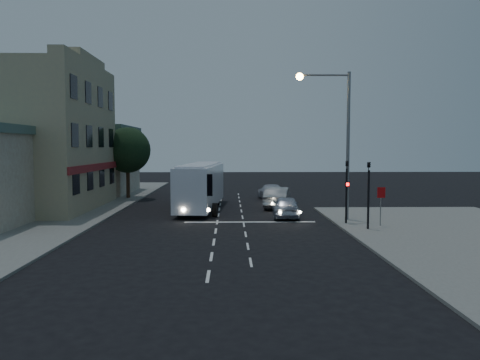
{
  "coord_description": "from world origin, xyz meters",
  "views": [
    {
      "loc": [
        0.77,
        -26.26,
        4.56
      ],
      "look_at": [
        1.51,
        7.44,
        2.2
      ],
      "focal_mm": 35.0,
      "sensor_mm": 36.0,
      "label": 1
    }
  ],
  "objects_px": {
    "car_sedan_b": "(271,192)",
    "traffic_signal_main": "(347,184)",
    "tour_bus": "(201,185)",
    "regulatory_sign": "(381,200)",
    "car_suv": "(286,207)",
    "car_sedan_a": "(278,197)",
    "street_tree": "(127,148)",
    "streetlight": "(338,128)",
    "traffic_signal_side": "(369,187)"
  },
  "relations": [
    {
      "from": "car_sedan_a",
      "to": "car_sedan_b",
      "type": "distance_m",
      "value": 5.62
    },
    {
      "from": "tour_bus",
      "to": "car_sedan_b",
      "type": "relative_size",
      "value": 2.37
    },
    {
      "from": "car_suv",
      "to": "street_tree",
      "type": "distance_m",
      "value": 17.31
    },
    {
      "from": "regulatory_sign",
      "to": "street_tree",
      "type": "xyz_separation_m",
      "value": [
        -17.51,
        15.26,
        2.9
      ]
    },
    {
      "from": "car_sedan_a",
      "to": "car_sedan_b",
      "type": "xyz_separation_m",
      "value": [
        0.01,
        5.62,
        -0.11
      ]
    },
    {
      "from": "car_sedan_a",
      "to": "car_sedan_b",
      "type": "relative_size",
      "value": 1.02
    },
    {
      "from": "car_suv",
      "to": "traffic_signal_side",
      "type": "xyz_separation_m",
      "value": [
        3.89,
        -5.0,
        1.71
      ]
    },
    {
      "from": "car_sedan_a",
      "to": "regulatory_sign",
      "type": "relative_size",
      "value": 2.16
    },
    {
      "from": "car_suv",
      "to": "traffic_signal_main",
      "type": "distance_m",
      "value": 4.72
    },
    {
      "from": "regulatory_sign",
      "to": "street_tree",
      "type": "bearing_deg",
      "value": 138.92
    },
    {
      "from": "traffic_signal_main",
      "to": "tour_bus",
      "type": "bearing_deg",
      "value": 140.82
    },
    {
      "from": "tour_bus",
      "to": "traffic_signal_main",
      "type": "bearing_deg",
      "value": -34.63
    },
    {
      "from": "traffic_signal_side",
      "to": "street_tree",
      "type": "bearing_deg",
      "value": 135.5
    },
    {
      "from": "tour_bus",
      "to": "car_sedan_a",
      "type": "height_order",
      "value": "tour_bus"
    },
    {
      "from": "car_sedan_b",
      "to": "regulatory_sign",
      "type": "xyz_separation_m",
      "value": [
        4.92,
        -14.55,
        0.92
      ]
    },
    {
      "from": "car_sedan_a",
      "to": "traffic_signal_main",
      "type": "height_order",
      "value": "traffic_signal_main"
    },
    {
      "from": "tour_bus",
      "to": "traffic_signal_main",
      "type": "relative_size",
      "value": 2.7
    },
    {
      "from": "car_suv",
      "to": "traffic_signal_main",
      "type": "height_order",
      "value": "traffic_signal_main"
    },
    {
      "from": "car_sedan_b",
      "to": "regulatory_sign",
      "type": "bearing_deg",
      "value": 104.37
    },
    {
      "from": "traffic_signal_main",
      "to": "street_tree",
      "type": "height_order",
      "value": "street_tree"
    },
    {
      "from": "tour_bus",
      "to": "car_sedan_b",
      "type": "bearing_deg",
      "value": 52.07
    },
    {
      "from": "traffic_signal_main",
      "to": "regulatory_sign",
      "type": "distance_m",
      "value": 2.14
    },
    {
      "from": "car_sedan_a",
      "to": "traffic_signal_main",
      "type": "distance_m",
      "value": 8.71
    },
    {
      "from": "tour_bus",
      "to": "regulatory_sign",
      "type": "relative_size",
      "value": 5.04
    },
    {
      "from": "traffic_signal_main",
      "to": "street_tree",
      "type": "relative_size",
      "value": 0.66
    },
    {
      "from": "car_suv",
      "to": "street_tree",
      "type": "xyz_separation_m",
      "value": [
        -12.62,
        11.22,
        3.79
      ]
    },
    {
      "from": "tour_bus",
      "to": "car_sedan_b",
      "type": "xyz_separation_m",
      "value": [
        5.72,
        6.25,
        -1.14
      ]
    },
    {
      "from": "tour_bus",
      "to": "regulatory_sign",
      "type": "distance_m",
      "value": 13.5
    },
    {
      "from": "car_sedan_b",
      "to": "street_tree",
      "type": "relative_size",
      "value": 0.75
    },
    {
      "from": "tour_bus",
      "to": "streetlight",
      "type": "distance_m",
      "value": 11.19
    },
    {
      "from": "regulatory_sign",
      "to": "car_sedan_a",
      "type": "bearing_deg",
      "value": 118.88
    },
    {
      "from": "car_sedan_b",
      "to": "streetlight",
      "type": "xyz_separation_m",
      "value": [
        2.97,
        -12.12,
        5.05
      ]
    },
    {
      "from": "tour_bus",
      "to": "street_tree",
      "type": "bearing_deg",
      "value": 139.15
    },
    {
      "from": "car_sedan_b",
      "to": "street_tree",
      "type": "xyz_separation_m",
      "value": [
        -12.58,
        0.71,
        3.82
      ]
    },
    {
      "from": "car_suv",
      "to": "regulatory_sign",
      "type": "bearing_deg",
      "value": 144.45
    },
    {
      "from": "regulatory_sign",
      "to": "streetlight",
      "type": "relative_size",
      "value": 0.24
    },
    {
      "from": "traffic_signal_side",
      "to": "regulatory_sign",
      "type": "distance_m",
      "value": 1.61
    },
    {
      "from": "car_sedan_b",
      "to": "traffic_signal_main",
      "type": "distance_m",
      "value": 14.03
    },
    {
      "from": "traffic_signal_side",
      "to": "regulatory_sign",
      "type": "relative_size",
      "value": 1.86
    },
    {
      "from": "regulatory_sign",
      "to": "traffic_signal_main",
      "type": "bearing_deg",
      "value": 149.16
    },
    {
      "from": "tour_bus",
      "to": "traffic_signal_side",
      "type": "xyz_separation_m",
      "value": [
        9.65,
        -9.27,
        0.61
      ]
    },
    {
      "from": "tour_bus",
      "to": "car_sedan_a",
      "type": "distance_m",
      "value": 5.84
    },
    {
      "from": "car_suv",
      "to": "car_sedan_b",
      "type": "bearing_deg",
      "value": -85.84
    },
    {
      "from": "car_sedan_b",
      "to": "streetlight",
      "type": "height_order",
      "value": "streetlight"
    },
    {
      "from": "car_suv",
      "to": "street_tree",
      "type": "height_order",
      "value": "street_tree"
    },
    {
      "from": "traffic_signal_main",
      "to": "traffic_signal_side",
      "type": "bearing_deg",
      "value": -70.51
    },
    {
      "from": "car_suv",
      "to": "car_sedan_a",
      "type": "xyz_separation_m",
      "value": [
        -0.04,
        4.9,
        0.08
      ]
    },
    {
      "from": "traffic_signal_side",
      "to": "street_tree",
      "type": "height_order",
      "value": "street_tree"
    },
    {
      "from": "tour_bus",
      "to": "regulatory_sign",
      "type": "height_order",
      "value": "tour_bus"
    },
    {
      "from": "tour_bus",
      "to": "regulatory_sign",
      "type": "bearing_deg",
      "value": -33.41
    }
  ]
}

